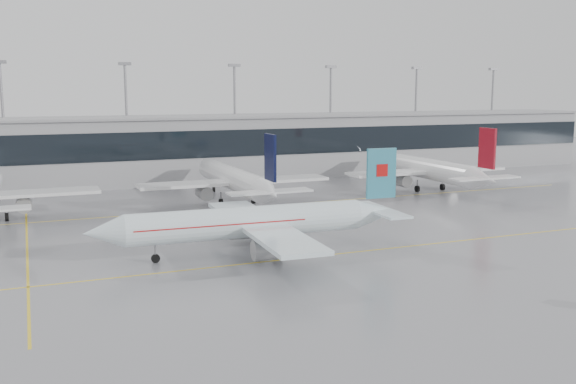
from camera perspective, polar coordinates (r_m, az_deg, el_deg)
name	(u,v)px	position (r m, az deg, el deg)	size (l,w,h in m)	color
ground	(330,255)	(68.88, 3.80, -5.58)	(320.00, 320.00, 0.00)	gray
taxi_line_main	(330,255)	(68.88, 3.80, -5.58)	(120.00, 0.25, 0.01)	yellow
taxi_line_north	(242,207)	(96.09, -4.07, -1.37)	(120.00, 0.25, 0.01)	yellow
taxi_line_cross	(27,249)	(76.82, -22.18, -4.70)	(0.25, 60.00, 0.01)	yellow
terminal	(190,149)	(125.82, -8.67, 3.79)	(180.00, 15.00, 12.00)	gray
terminal_glass	(200,144)	(118.39, -7.82, 4.21)	(180.00, 0.20, 5.00)	black
terminal_roof	(190,117)	(125.41, -8.74, 6.62)	(182.00, 16.00, 0.40)	gray
light_masts	(182,110)	(131.20, -9.37, 7.21)	(156.40, 1.00, 22.60)	gray
air_canada_jet	(259,222)	(68.56, -2.63, -2.69)	(35.12, 27.71, 10.89)	white
parked_jet_c	(235,180)	(98.96, -4.76, 1.11)	(29.64, 36.96, 11.72)	white
parked_jet_d	(427,169)	(114.34, 12.22, 2.01)	(29.64, 36.96, 11.72)	white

